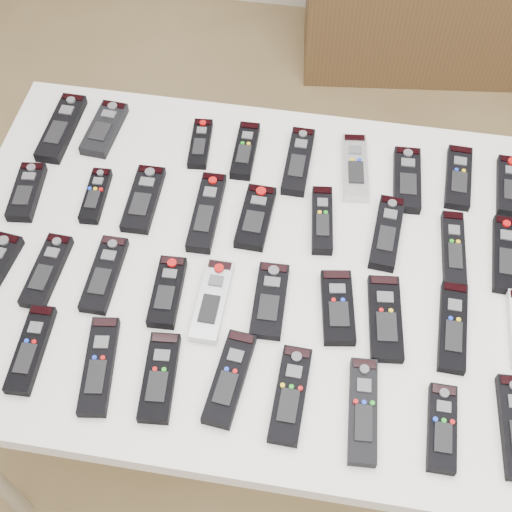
% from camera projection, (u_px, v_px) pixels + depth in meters
% --- Properties ---
extents(ground, '(4.00, 4.00, 0.00)m').
position_uv_depth(ground, '(273.00, 443.00, 2.03)').
color(ground, olive).
rests_on(ground, ground).
extents(table, '(1.25, 0.88, 0.78)m').
position_uv_depth(table, '(256.00, 277.00, 1.49)').
color(table, white).
rests_on(table, ground).
extents(remote_0, '(0.06, 0.20, 0.02)m').
position_uv_depth(remote_0, '(61.00, 128.00, 1.64)').
color(remote_0, black).
rests_on(remote_0, table).
extents(remote_1, '(0.07, 0.16, 0.02)m').
position_uv_depth(remote_1, '(104.00, 129.00, 1.64)').
color(remote_1, black).
rests_on(remote_1, table).
extents(remote_2, '(0.05, 0.14, 0.02)m').
position_uv_depth(remote_2, '(200.00, 144.00, 1.61)').
color(remote_2, black).
rests_on(remote_2, table).
extents(remote_3, '(0.05, 0.16, 0.02)m').
position_uv_depth(remote_3, '(245.00, 151.00, 1.60)').
color(remote_3, black).
rests_on(remote_3, table).
extents(remote_4, '(0.05, 0.19, 0.02)m').
position_uv_depth(remote_4, '(298.00, 161.00, 1.58)').
color(remote_4, black).
rests_on(remote_4, table).
extents(remote_5, '(0.07, 0.19, 0.02)m').
position_uv_depth(remote_5, '(355.00, 168.00, 1.57)').
color(remote_5, '#B7B7BC').
rests_on(remote_5, table).
extents(remote_6, '(0.06, 0.17, 0.02)m').
position_uv_depth(remote_6, '(407.00, 180.00, 1.55)').
color(remote_6, black).
rests_on(remote_6, table).
extents(remote_7, '(0.06, 0.17, 0.02)m').
position_uv_depth(remote_7, '(458.00, 177.00, 1.56)').
color(remote_7, black).
rests_on(remote_7, table).
extents(remote_8, '(0.06, 0.16, 0.02)m').
position_uv_depth(remote_8, '(511.00, 186.00, 1.54)').
color(remote_8, black).
rests_on(remote_8, table).
extents(remote_9, '(0.07, 0.15, 0.02)m').
position_uv_depth(remote_9, '(27.00, 192.00, 1.53)').
color(remote_9, black).
rests_on(remote_9, table).
extents(remote_10, '(0.05, 0.14, 0.02)m').
position_uv_depth(remote_10, '(96.00, 196.00, 1.52)').
color(remote_10, black).
rests_on(remote_10, table).
extents(remote_11, '(0.06, 0.17, 0.02)m').
position_uv_depth(remote_11, '(143.00, 199.00, 1.52)').
color(remote_11, black).
rests_on(remote_11, table).
extents(remote_12, '(0.05, 0.20, 0.02)m').
position_uv_depth(remote_12, '(207.00, 212.00, 1.50)').
color(remote_12, black).
rests_on(remote_12, table).
extents(remote_13, '(0.07, 0.16, 0.02)m').
position_uv_depth(remote_13, '(256.00, 217.00, 1.49)').
color(remote_13, black).
rests_on(remote_13, table).
extents(remote_14, '(0.06, 0.17, 0.02)m').
position_uv_depth(remote_14, '(322.00, 220.00, 1.49)').
color(remote_14, black).
rests_on(remote_14, table).
extents(remote_15, '(0.07, 0.18, 0.02)m').
position_uv_depth(remote_15, '(387.00, 233.00, 1.47)').
color(remote_15, black).
rests_on(remote_15, table).
extents(remote_16, '(0.05, 0.18, 0.02)m').
position_uv_depth(remote_16, '(453.00, 249.00, 1.44)').
color(remote_16, black).
rests_on(remote_16, table).
extents(remote_17, '(0.05, 0.19, 0.02)m').
position_uv_depth(remote_17, '(505.00, 254.00, 1.44)').
color(remote_17, black).
rests_on(remote_17, table).
extents(remote_19, '(0.06, 0.17, 0.02)m').
position_uv_depth(remote_19, '(47.00, 271.00, 1.41)').
color(remote_19, black).
rests_on(remote_19, table).
extents(remote_20, '(0.05, 0.17, 0.02)m').
position_uv_depth(remote_20, '(104.00, 274.00, 1.41)').
color(remote_20, black).
rests_on(remote_20, table).
extents(remote_21, '(0.06, 0.16, 0.02)m').
position_uv_depth(remote_21, '(167.00, 292.00, 1.38)').
color(remote_21, black).
rests_on(remote_21, table).
extents(remote_22, '(0.06, 0.18, 0.02)m').
position_uv_depth(remote_22, '(212.00, 301.00, 1.38)').
color(remote_22, '#B7B7BC').
rests_on(remote_22, table).
extents(remote_23, '(0.06, 0.17, 0.02)m').
position_uv_depth(remote_23, '(270.00, 300.00, 1.38)').
color(remote_23, black).
rests_on(remote_23, table).
extents(remote_24, '(0.08, 0.17, 0.02)m').
position_uv_depth(remote_24, '(338.00, 307.00, 1.37)').
color(remote_24, black).
rests_on(remote_24, table).
extents(remote_25, '(0.08, 0.19, 0.02)m').
position_uv_depth(remote_25, '(385.00, 318.00, 1.35)').
color(remote_25, black).
rests_on(remote_25, table).
extents(remote_26, '(0.05, 0.19, 0.02)m').
position_uv_depth(remote_26, '(453.00, 327.00, 1.34)').
color(remote_26, black).
rests_on(remote_26, table).
extents(remote_28, '(0.05, 0.18, 0.02)m').
position_uv_depth(remote_28, '(31.00, 349.00, 1.31)').
color(remote_28, black).
rests_on(remote_28, table).
extents(remote_29, '(0.08, 0.20, 0.02)m').
position_uv_depth(remote_29, '(99.00, 366.00, 1.30)').
color(remote_29, black).
rests_on(remote_29, table).
extents(remote_30, '(0.07, 0.17, 0.02)m').
position_uv_depth(remote_30, '(160.00, 377.00, 1.28)').
color(remote_30, black).
rests_on(remote_30, table).
extents(remote_31, '(0.07, 0.19, 0.02)m').
position_uv_depth(remote_31, '(230.00, 378.00, 1.28)').
color(remote_31, black).
rests_on(remote_31, table).
extents(remote_32, '(0.06, 0.18, 0.02)m').
position_uv_depth(remote_32, '(290.00, 395.00, 1.26)').
color(remote_32, black).
rests_on(remote_32, table).
extents(remote_33, '(0.06, 0.20, 0.02)m').
position_uv_depth(remote_33, '(363.00, 411.00, 1.24)').
color(remote_33, black).
rests_on(remote_33, table).
extents(remote_34, '(0.05, 0.16, 0.02)m').
position_uv_depth(remote_34, '(442.00, 428.00, 1.23)').
color(remote_34, black).
rests_on(remote_34, table).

